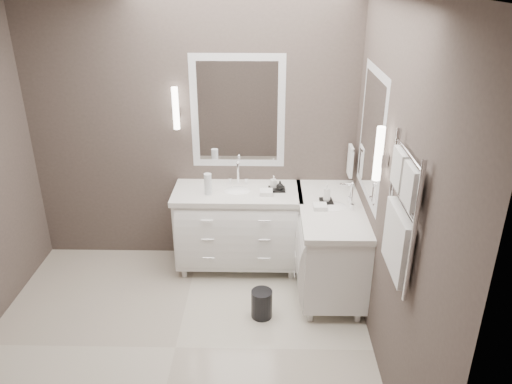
{
  "coord_description": "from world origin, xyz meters",
  "views": [
    {
      "loc": [
        0.72,
        -3.14,
        2.83
      ],
      "look_at": [
        0.64,
        0.7,
        1.07
      ],
      "focal_mm": 35.0,
      "sensor_mm": 36.0,
      "label": 1
    }
  ],
  "objects_px": {
    "vanity_right": "(330,241)",
    "waste_bin": "(262,304)",
    "vanity_back": "(238,224)",
    "towel_ladder": "(400,220)"
  },
  "relations": [
    {
      "from": "vanity_back",
      "to": "waste_bin",
      "type": "height_order",
      "value": "vanity_back"
    },
    {
      "from": "vanity_right",
      "to": "towel_ladder",
      "type": "height_order",
      "value": "towel_ladder"
    },
    {
      "from": "vanity_right",
      "to": "waste_bin",
      "type": "height_order",
      "value": "vanity_right"
    },
    {
      "from": "waste_bin",
      "to": "vanity_right",
      "type": "bearing_deg",
      "value": 37.61
    },
    {
      "from": "vanity_back",
      "to": "towel_ladder",
      "type": "height_order",
      "value": "towel_ladder"
    },
    {
      "from": "vanity_back",
      "to": "waste_bin",
      "type": "relative_size",
      "value": 4.78
    },
    {
      "from": "vanity_back",
      "to": "towel_ladder",
      "type": "bearing_deg",
      "value": -55.9
    },
    {
      "from": "vanity_right",
      "to": "waste_bin",
      "type": "bearing_deg",
      "value": -142.39
    },
    {
      "from": "towel_ladder",
      "to": "waste_bin",
      "type": "height_order",
      "value": "towel_ladder"
    },
    {
      "from": "vanity_right",
      "to": "towel_ladder",
      "type": "distance_m",
      "value": 1.6
    }
  ]
}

